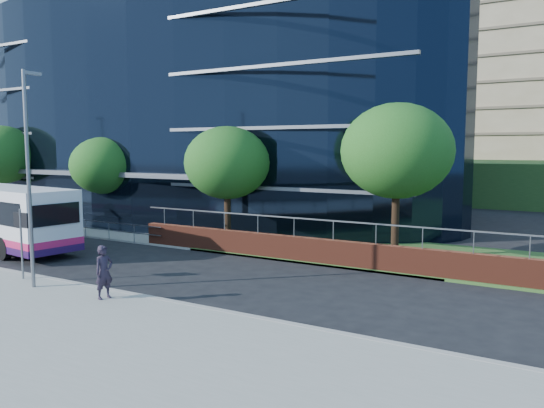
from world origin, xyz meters
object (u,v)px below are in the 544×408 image
Objects in this scene: street_sign at (21,229)px; pedestrian at (104,272)px; streetlight_east at (29,172)px; tree_far_d at (397,151)px; tree_far_b at (104,166)px; tree_far_a at (2,155)px; tree_far_c at (227,163)px.

street_sign reaches higher than pedestrian.
tree_far_d is at bearing 50.60° from streetlight_east.
tree_far_d reaches higher than street_sign.
pedestrian is (12.49, -11.43, -3.13)m from tree_far_b.
streetlight_east reaches higher than tree_far_d.
tree_far_a reaches higher than tree_far_b.
pedestrian is at bearing -42.45° from tree_far_b.
streetlight_east is (-1.00, -11.17, -0.10)m from tree_far_c.
tree_far_d reaches higher than pedestrian.
tree_far_a is 22.05m from streetlight_east.
tree_far_c is 0.87× the size of tree_far_d.
streetlight_east is at bearing -129.40° from tree_far_d.
tree_far_b is 10.02m from tree_far_c.
street_sign is at bearing -55.92° from tree_far_b.
streetlight_east is 4.85m from pedestrian.
tree_far_c is (10.00, -0.50, 0.33)m from tree_far_b.
tree_far_c is 11.22m from streetlight_east.
tree_far_b is (10.00, 0.50, -0.65)m from tree_far_a.
streetlight_east is at bearing -30.46° from tree_far_a.
tree_far_b is 17.22m from pedestrian.
tree_far_a is 0.94× the size of tree_far_d.
street_sign is 0.43× the size of tree_far_c.
tree_far_d is (19.00, 0.50, 0.98)m from tree_far_b.
tree_far_c is 3.50× the size of pedestrian.
streetlight_east reaches higher than tree_far_a.
tree_far_d reaches higher than tree_far_c.
streetlight_east is at bearing -52.37° from tree_far_b.
street_sign is 1.51× the size of pedestrian.
streetlight_east is (9.00, -11.67, 0.23)m from tree_far_b.
pedestrian is (2.49, -10.93, -3.46)m from tree_far_c.
pedestrian is (-6.51, -11.93, -4.11)m from tree_far_d.
tree_far_a is at bearing -178.03° from tree_far_d.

